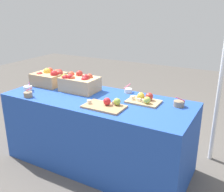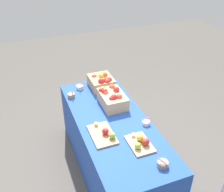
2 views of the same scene
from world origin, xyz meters
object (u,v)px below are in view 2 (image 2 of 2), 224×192
at_px(sample_bowl_near, 163,164).
at_px(apple_crate_middle, 112,98).
at_px(cutting_board_back, 140,143).
at_px(apple_crate_left, 102,81).
at_px(sample_bowl_mid, 80,87).
at_px(cutting_board_front, 104,134).
at_px(sample_bowl_extra, 71,95).
at_px(sample_bowl_far, 146,123).

bearing_deg(sample_bowl_near, apple_crate_middle, -176.29).
distance_m(cutting_board_back, sample_bowl_near, 0.32).
relative_size(apple_crate_left, cutting_board_back, 1.10).
bearing_deg(sample_bowl_mid, cutting_board_back, 12.03).
relative_size(sample_bowl_near, sample_bowl_mid, 0.94).
distance_m(cutting_board_front, sample_bowl_extra, 0.84).
bearing_deg(sample_bowl_extra, cutting_board_front, 9.36).
distance_m(cutting_board_front, sample_bowl_mid, 0.99).
height_order(cutting_board_back, sample_bowl_mid, sample_bowl_mid).
bearing_deg(cutting_board_front, apple_crate_middle, 151.17).
height_order(apple_crate_left, sample_bowl_mid, apple_crate_left).
bearing_deg(apple_crate_left, sample_bowl_near, 1.76).
height_order(apple_crate_middle, sample_bowl_extra, apple_crate_middle).
bearing_deg(sample_bowl_near, apple_crate_left, -178.24).
bearing_deg(sample_bowl_far, sample_bowl_mid, -154.65).
xyz_separation_m(apple_crate_left, apple_crate_middle, (0.43, -0.02, 0.00)).
distance_m(cutting_board_back, sample_bowl_extra, 1.16).
bearing_deg(apple_crate_left, sample_bowl_extra, -76.91).
xyz_separation_m(apple_crate_left, sample_bowl_far, (0.92, 0.18, -0.06)).
bearing_deg(cutting_board_back, sample_bowl_mid, -167.97).
distance_m(sample_bowl_near, sample_bowl_far, 0.59).
xyz_separation_m(apple_crate_middle, cutting_board_front, (0.50, -0.27, -0.07)).
height_order(cutting_board_back, sample_bowl_far, cutting_board_back).
bearing_deg(cutting_board_back, sample_bowl_far, 143.21).
bearing_deg(apple_crate_left, cutting_board_back, -0.83).
relative_size(apple_crate_left, apple_crate_middle, 0.88).
height_order(apple_crate_middle, sample_bowl_far, apple_crate_middle).
xyz_separation_m(sample_bowl_far, sample_bowl_extra, (-0.81, -0.62, 0.00)).
bearing_deg(sample_bowl_near, sample_bowl_mid, -168.10).
bearing_deg(apple_crate_middle, sample_bowl_extra, -128.60).
bearing_deg(cutting_board_front, sample_bowl_extra, -170.64).
bearing_deg(cutting_board_back, sample_bowl_near, 11.37).
bearing_deg(sample_bowl_far, cutting_board_back, -36.79).
xyz_separation_m(sample_bowl_near, sample_bowl_extra, (-1.39, -0.48, -0.00)).
xyz_separation_m(cutting_board_front, sample_bowl_far, (-0.01, 0.48, 0.00)).
relative_size(cutting_board_back, sample_bowl_far, 3.42).
relative_size(apple_crate_middle, sample_bowl_extra, 3.76).
distance_m(cutting_board_front, cutting_board_back, 0.38).
relative_size(apple_crate_left, cutting_board_front, 0.92).
distance_m(sample_bowl_far, sample_bowl_extra, 1.02).
bearing_deg(cutting_board_front, apple_crate_left, 162.21).
relative_size(cutting_board_front, cutting_board_back, 1.20).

